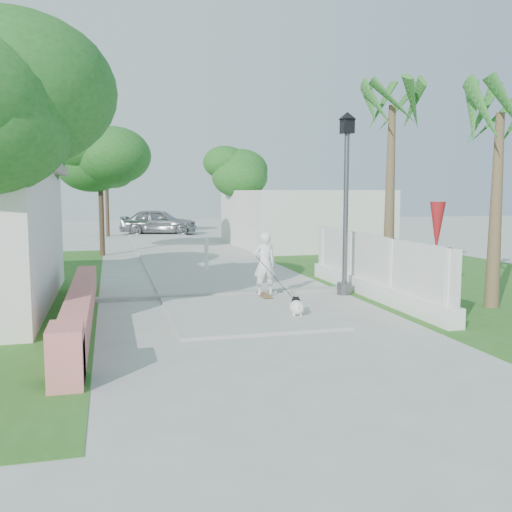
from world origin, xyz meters
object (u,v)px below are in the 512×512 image
object	(u,v)px
patio_umbrella	(437,228)
skateboarder	(269,271)
bollard	(206,255)
parked_car	(159,222)
dog	(297,307)
street_lamp	(346,196)

from	to	relation	value
patio_umbrella	skateboarder	xyz separation A→B (m)	(-4.01, 0.37, -0.95)
bollard	patio_umbrella	distance (m)	7.25
parked_car	patio_umbrella	bearing A→B (deg)	-154.70
dog	parked_car	distance (m)	23.61
patio_umbrella	dog	bearing A→B (deg)	-162.72
skateboarder	dog	distance (m)	1.66
dog	skateboarder	bearing A→B (deg)	106.67
street_lamp	skateboarder	distance (m)	2.78
street_lamp	bollard	world-z (taller)	street_lamp
dog	parked_car	bearing A→B (deg)	103.80
skateboarder	parked_car	world-z (taller)	skateboarder
dog	parked_car	size ratio (longest dim) A/B	0.14
patio_umbrella	skateboarder	bearing A→B (deg)	174.74
patio_umbrella	parked_car	size ratio (longest dim) A/B	0.51
bollard	dog	distance (m)	6.76
dog	parked_car	world-z (taller)	parked_car
street_lamp	dog	xyz separation A→B (m)	(-1.98, -2.21, -2.20)
patio_umbrella	dog	world-z (taller)	patio_umbrella
street_lamp	patio_umbrella	distance (m)	2.27
street_lamp	skateboarder	world-z (taller)	street_lamp
street_lamp	bollard	xyz separation A→B (m)	(-2.70, 4.50, -1.84)
bollard	skateboarder	xyz separation A→B (m)	(0.59, -5.13, 0.15)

